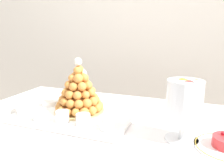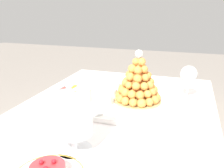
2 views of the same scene
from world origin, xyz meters
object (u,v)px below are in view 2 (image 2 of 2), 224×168
Objects in this scene: dessert_cup_centre at (112,94)px; wine_glass at (189,75)px; serving_tray at (132,100)px; dessert_cup_mid_left at (116,87)px; dessert_cup_mid_right at (106,100)px; croquembouche at (138,83)px; dessert_cup_left at (124,81)px; creme_brulee_ramekin at (150,88)px; macaron_goblet at (73,112)px; dessert_cup_right at (97,109)px.

dessert_cup_centre is 0.39m from wine_glass.
dessert_cup_mid_left reaches higher than serving_tray.
dessert_cup_mid_left is 0.30× the size of wine_glass.
dessert_cup_centre is 0.94× the size of dessert_cup_mid_right.
wine_glass is (-0.12, 0.23, 0.03)m from croquembouche.
dessert_cup_mid_left is 0.20m from dessert_cup_mid_right.
dessert_cup_mid_right is at bearing -0.93° from dessert_cup_left.
croquembouche is 4.58× the size of dessert_cup_centre.
croquembouche is 0.20m from creme_brulee_ramekin.
croquembouche reaches higher than serving_tray.
dessert_cup_mid_left is 0.60m from macaron_goblet.
macaron_goblet is at bearing 3.12° from dessert_cup_centre.
macaron_goblet is 1.29× the size of wine_glass.
creme_brulee_ramekin is at bearing 137.31° from dessert_cup_centre.
dessert_cup_left is 0.38m from wine_glass.
dessert_cup_left reaches higher than dessert_cup_mid_right.
dessert_cup_left is (-0.22, -0.13, -0.07)m from croquembouche.
creme_brulee_ramekin is at bearing 149.48° from dessert_cup_mid_right.
serving_tray is at bearing -67.58° from wine_glass.
dessert_cup_right is (0.41, -0.01, -0.00)m from dessert_cup_left.
dessert_cup_right is 0.41m from creme_brulee_ramekin.
croquembouche is 0.26m from wine_glass.
dessert_cup_mid_left is at bearing -130.30° from serving_tray.
serving_tray is 0.23m from dessert_cup_right.
dessert_cup_mid_right is 0.26× the size of macaron_goblet.
dessert_cup_right is 0.30m from macaron_goblet.
dessert_cup_right is (0.31, 0.01, -0.00)m from dessert_cup_mid_left.
serving_tray is 2.19× the size of croquembouche.
dessert_cup_left reaches higher than dessert_cup_right.
macaron_goblet is (0.69, 0.02, 0.10)m from dessert_cup_left.
macaron_goblet reaches higher than serving_tray.
serving_tray is at bearing 25.37° from dessert_cup_left.
croquembouche reaches higher than creme_brulee_ramekin.
serving_tray is at bearing 134.81° from dessert_cup_mid_right.
macaron_goblet reaches higher than dessert_cup_left.
dessert_cup_right reaches higher than dessert_cup_mid_right.
serving_tray is 0.18m from creme_brulee_ramekin.
dessert_cup_mid_left is 0.11m from dessert_cup_centre.
croquembouche reaches higher than dessert_cup_mid_left.
dessert_cup_centre is at bearing -42.69° from creme_brulee_ramekin.
dessert_cup_centre is at bearing -86.47° from serving_tray.
wine_glass is (-0.21, 0.36, 0.10)m from dessert_cup_mid_right.
wine_glass reaches higher than creme_brulee_ramekin.
macaron_goblet is (0.38, 0.02, 0.11)m from dessert_cup_mid_right.
dessert_cup_mid_right is 0.40m from macaron_goblet.
creme_brulee_ramekin reaches higher than serving_tray.
wine_glass is (-0.59, 0.34, -0.01)m from macaron_goblet.
dessert_cup_mid_right is at bearing 1.71° from dessert_cup_centre.
wine_glass is (-0.01, 0.38, 0.10)m from dessert_cup_mid_left.
dessert_cup_left is at bearing 177.88° from dessert_cup_centre.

